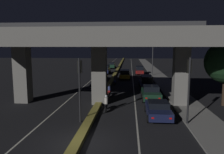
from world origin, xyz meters
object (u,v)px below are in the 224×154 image
car_dark_green_third_oncoming (112,65)px  motorcycle_black_filtering_near (106,104)px  car_dark_blue_third (146,81)px  motorcycle_red_filtering_mid (109,91)px  car_dark_red_fifth (140,70)px  car_black_lead_oncoming (101,77)px  motorcycle_blue_filtering_far (115,81)px  traffic_light_left_of_median (80,79)px  traffic_light_right_of_median (189,79)px  car_taxi_yellow_fourth (125,74)px  car_dark_blue_second_oncoming (106,69)px  street_lamp (151,53)px  car_dark_blue_lead (158,109)px  pedestrian_on_sidewalk (186,92)px  car_dark_green_second (151,93)px

car_dark_green_third_oncoming → motorcycle_black_filtering_near: car_dark_green_third_oncoming is taller
car_dark_blue_third → motorcycle_red_filtering_mid: 7.21m
car_dark_blue_third → car_dark_red_fifth: same height
car_black_lead_oncoming → motorcycle_black_filtering_near: size_ratio=2.53×
car_dark_blue_third → motorcycle_blue_filtering_far: bearing=64.2°
traffic_light_left_of_median → traffic_light_right_of_median: 8.11m
car_dark_blue_third → car_dark_green_third_oncoming: size_ratio=1.17×
motorcycle_blue_filtering_far → car_taxi_yellow_fourth: bearing=-7.9°
car_dark_blue_second_oncoming → motorcycle_black_filtering_near: (3.07, -27.34, -0.38)m
car_black_lead_oncoming → traffic_light_left_of_median: bearing=5.2°
motorcycle_black_filtering_near → car_dark_blue_third: bearing=-23.7°
street_lamp → car_dark_green_third_oncoming: 17.58m
car_dark_blue_third → car_taxi_yellow_fourth: size_ratio=1.00×
traffic_light_right_of_median → car_taxi_yellow_fourth: traffic_light_right_of_median is taller
car_dark_blue_lead → car_dark_blue_third: 13.25m
traffic_light_right_of_median → motorcycle_blue_filtering_far: size_ratio=2.65×
motorcycle_blue_filtering_far → motorcycle_red_filtering_mid: bearing=-177.1°
traffic_light_left_of_median → car_dark_red_fifth: 30.87m
street_lamp → car_dark_blue_second_oncoming: 10.32m
car_dark_blue_lead → motorcycle_black_filtering_near: size_ratio=2.50×
traffic_light_right_of_median → motorcycle_black_filtering_near: 7.69m
car_dark_blue_third → car_dark_blue_second_oncoming: 17.39m
car_dark_red_fifth → pedestrian_on_sidewalk: size_ratio=2.57×
street_lamp → motorcycle_black_filtering_near: street_lamp is taller
car_dark_green_second → car_dark_blue_second_oncoming: bearing=18.2°
car_dark_red_fifth → motorcycle_blue_filtering_far: bearing=163.2°
street_lamp → car_dark_green_third_oncoming: street_lamp is taller
car_dark_green_second → car_dark_red_fifth: 22.51m
traffic_light_left_of_median → car_dark_blue_lead: size_ratio=1.14×
car_dark_blue_lead → motorcycle_blue_filtering_far: motorcycle_blue_filtering_far is taller
street_lamp → pedestrian_on_sidewalk: bearing=-84.6°
traffic_light_left_of_median → car_dark_blue_third: bearing=67.4°
traffic_light_left_of_median → car_dark_green_third_oncoming: bearing=91.4°
car_dark_blue_third → car_dark_green_third_oncoming: 29.16m
car_dark_green_second → motorcycle_red_filtering_mid: car_dark_green_second is taller
car_dark_red_fifth → car_black_lead_oncoming: bearing=147.2°
car_dark_blue_second_oncoming → car_dark_green_second: bearing=20.2°
car_taxi_yellow_fourth → car_dark_green_third_oncoming: 20.01m
car_taxi_yellow_fourth → car_dark_green_third_oncoming: bearing=12.6°
car_dark_green_third_oncoming → car_dark_red_fifth: bearing=28.6°
car_dark_blue_second_oncoming → pedestrian_on_sidewalk: car_dark_blue_second_oncoming is taller
car_black_lead_oncoming → motorcycle_black_filtering_near: motorcycle_black_filtering_near is taller
traffic_light_right_of_median → motorcycle_black_filtering_near: traffic_light_right_of_median is taller
car_taxi_yellow_fourth → pedestrian_on_sidewalk: (7.10, -15.49, 0.06)m
car_black_lead_oncoming → car_dark_green_third_oncoming: size_ratio=1.09×
traffic_light_right_of_median → motorcycle_blue_filtering_far: 18.34m
car_dark_blue_lead → car_dark_green_third_oncoming: size_ratio=1.08×
car_dark_green_third_oncoming → motorcycle_red_filtering_mid: size_ratio=2.10×
motorcycle_black_filtering_near → car_black_lead_oncoming: bearing=6.6°
car_dark_blue_lead → car_dark_blue_second_oncoming: bearing=14.7°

